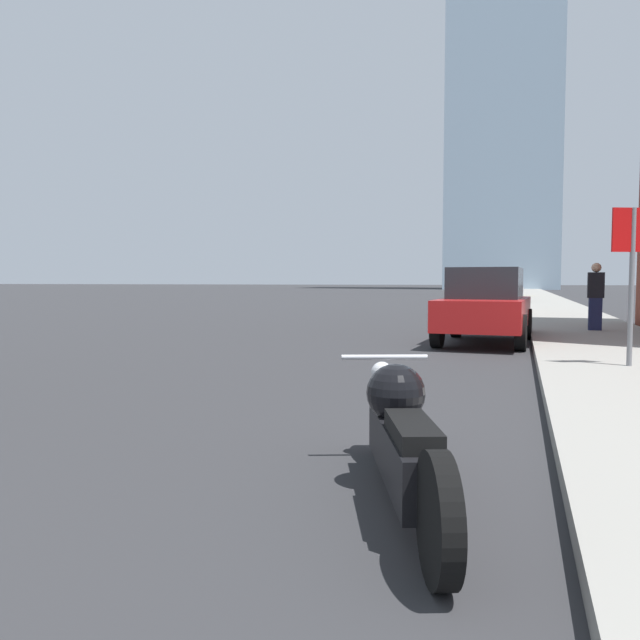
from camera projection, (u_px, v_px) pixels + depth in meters
name	position (u px, v px, depth m)	size (l,w,h in m)	color
sidewalk	(548.00, 302.00, 36.28)	(2.72, 240.00, 0.15)	gray
distant_tower	(506.00, 46.00, 96.72)	(16.70, 16.70, 75.45)	#9EB7CC
motorcycle	(401.00, 437.00, 3.72)	(1.04, 2.42, 0.80)	black
parked_car_red	(485.00, 305.00, 13.12)	(1.94, 4.09, 1.59)	red
parked_car_white	(496.00, 293.00, 24.15)	(2.15, 4.12, 1.72)	silver
parked_car_black	(500.00, 289.00, 36.52)	(2.04, 4.47, 1.69)	black
parked_car_yellow	(505.00, 286.00, 48.71)	(2.13, 4.53, 1.85)	gold
parked_car_silver	(510.00, 286.00, 59.32)	(2.12, 3.92, 1.64)	#BCBCC1
stop_sign	(632.00, 258.00, 8.52)	(0.57, 0.26, 2.17)	slate
pedestrian	(596.00, 296.00, 14.76)	(0.36, 0.22, 1.60)	#1E2347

